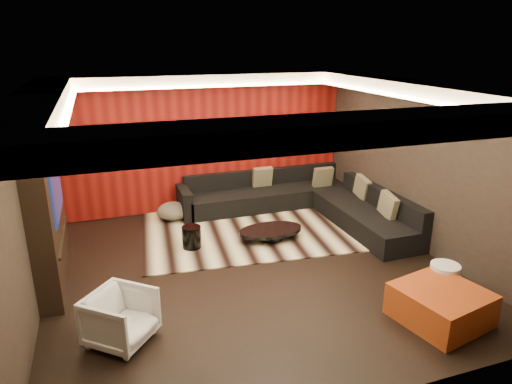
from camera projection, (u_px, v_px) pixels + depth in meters
name	position (u px, v px, depth m)	size (l,w,h in m)	color
floor	(251.00, 269.00, 7.17)	(6.00, 6.00, 0.02)	black
ceiling	(250.00, 86.00, 6.28)	(6.00, 6.00, 0.02)	silver
wall_back	(204.00, 143.00, 9.42)	(6.00, 0.02, 2.80)	black
wall_left	(26.00, 207.00, 5.78)	(0.02, 6.00, 2.80)	black
wall_right	(420.00, 166.00, 7.66)	(0.02, 6.00, 2.80)	black
red_feature_wall	(205.00, 143.00, 9.38)	(5.98, 0.05, 2.78)	#6B0C0A
soffit_back	(205.00, 80.00, 8.73)	(6.00, 0.60, 0.22)	silver
soffit_front	(350.00, 129.00, 3.89)	(6.00, 0.60, 0.22)	silver
soffit_left	(37.00, 104.00, 5.47)	(0.60, 4.80, 0.22)	silver
soffit_right	(413.00, 89.00, 7.15)	(0.60, 4.80, 0.22)	silver
cove_back	(210.00, 86.00, 8.46)	(4.80, 0.08, 0.04)	#FFD899
cove_front	(330.00, 133.00, 4.23)	(4.80, 0.08, 0.04)	#FFD899
cove_left	(68.00, 110.00, 5.61)	(0.08, 4.80, 0.04)	#FFD899
cove_right	(394.00, 95.00, 7.08)	(0.08, 4.80, 0.04)	#FFD899
tv_surround	(47.00, 212.00, 6.47)	(0.30, 2.00, 2.20)	black
tv_screen	(55.00, 187.00, 6.41)	(0.04, 1.30, 0.80)	black
tv_shelf	(63.00, 236.00, 6.64)	(0.04, 1.60, 0.04)	black
rug	(249.00, 227.00, 8.73)	(4.00, 3.00, 0.02)	beige
coffee_table	(271.00, 234.00, 8.16)	(1.17, 1.17, 0.20)	black
drum_stool	(192.00, 237.00, 7.80)	(0.32, 0.32, 0.38)	black
striped_pouf	(173.00, 211.00, 9.05)	(0.61, 0.61, 0.34)	#C3B897
white_side_table	(443.00, 281.00, 6.31)	(0.40, 0.40, 0.50)	white
orange_ottoman	(440.00, 305.00, 5.79)	(0.99, 0.99, 0.44)	#9A3D13
armchair	(121.00, 318.00, 5.35)	(0.68, 0.70, 0.64)	silver
sectional_sofa	(302.00, 203.00, 9.29)	(3.65, 3.50, 0.75)	black
throw_pillows	(331.00, 186.00, 9.20)	(1.90, 2.76, 0.50)	beige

